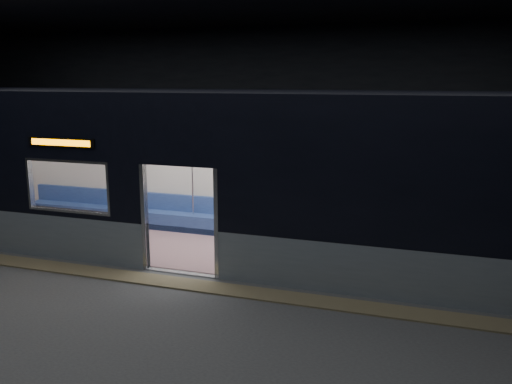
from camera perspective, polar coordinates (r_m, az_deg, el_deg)
The scene contains 7 objects.
station_floor at distance 9.54m, azimuth -10.67°, elevation -10.55°, with size 24.00×14.00×0.01m, color #47494C.
station_envelope at distance 8.82m, azimuth -11.61°, elevation 12.06°, with size 24.00×14.00×5.00m.
tactile_strip at distance 9.98m, azimuth -9.12°, elevation -9.33°, with size 22.80×0.50×0.03m, color #8C7F59.
metro_car at distance 11.24m, azimuth -4.74°, elevation 2.89°, with size 18.00×3.04×3.35m.
passenger at distance 11.73m, azimuth 7.97°, elevation -2.21°, with size 0.38×0.63×1.28m.
handbag at distance 11.57m, azimuth 7.73°, elevation -2.91°, with size 0.28×0.24×0.14m, color black.
transit_map at distance 11.95m, azimuth 6.64°, elevation 1.47°, with size 0.92×0.03×0.60m, color white.
Camera 1 is at (4.40, -7.65, 3.62)m, focal length 38.00 mm.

